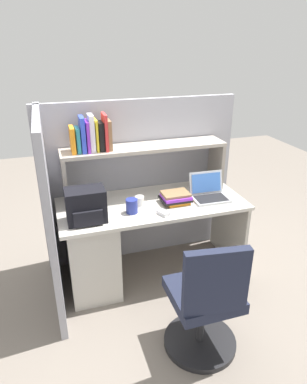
% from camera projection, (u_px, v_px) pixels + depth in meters
% --- Properties ---
extents(ground_plane, '(8.00, 8.00, 0.00)m').
position_uv_depth(ground_plane, '(152.00, 271.00, 3.28)').
color(ground_plane, slate).
extents(desk, '(1.60, 0.70, 0.73)m').
position_uv_depth(desk, '(109.00, 242.00, 3.00)').
color(desk, beige).
rests_on(desk, ground_plane).
extents(cubicle_partition_rear, '(1.84, 0.05, 1.55)m').
position_uv_depth(cubicle_partition_rear, '(140.00, 182.00, 3.29)').
color(cubicle_partition_rear, '#9E9EA8').
rests_on(cubicle_partition_rear, ground_plane).
extents(cubicle_partition_left, '(0.05, 1.06, 1.55)m').
position_uv_depth(cubicle_partition_left, '(50.00, 214.00, 2.68)').
color(cubicle_partition_left, '#9E9EA8').
rests_on(cubicle_partition_left, ground_plane).
extents(overhead_hutch, '(1.44, 0.28, 0.45)m').
position_uv_depth(overhead_hutch, '(145.00, 157.00, 3.01)').
color(overhead_hutch, gray).
rests_on(overhead_hutch, desk).
extents(reference_books_on_shelf, '(0.33, 0.18, 0.30)m').
position_uv_depth(reference_books_on_shelf, '(91.00, 135.00, 2.79)').
color(reference_books_on_shelf, orange).
rests_on(reference_books_on_shelf, overhead_hutch).
extents(laptop, '(0.32, 0.27, 0.22)m').
position_uv_depth(laptop, '(209.00, 193.00, 3.04)').
color(laptop, '#B7BABF').
rests_on(laptop, desk).
extents(backpack, '(0.30, 0.23, 0.26)m').
position_uv_depth(backpack, '(86.00, 206.00, 2.63)').
color(backpack, black).
rests_on(backpack, desk).
extents(computer_mouse, '(0.10, 0.12, 0.03)m').
position_uv_depth(computer_mouse, '(163.00, 213.00, 2.76)').
color(computer_mouse, silver).
rests_on(computer_mouse, desk).
extents(paper_cup, '(0.08, 0.08, 0.08)m').
position_uv_depth(paper_cup, '(140.00, 201.00, 2.91)').
color(paper_cup, white).
rests_on(paper_cup, desk).
extents(snack_canister, '(0.10, 0.10, 0.12)m').
position_uv_depth(snack_canister, '(132.00, 206.00, 2.78)').
color(snack_canister, navy).
rests_on(snack_canister, desk).
extents(desk_book_stack, '(0.25, 0.19, 0.10)m').
position_uv_depth(desk_book_stack, '(176.00, 198.00, 2.95)').
color(desk_book_stack, orange).
rests_on(desk_book_stack, desk).
extents(office_chair, '(0.52, 0.52, 0.93)m').
position_uv_depth(office_chair, '(205.00, 306.00, 2.30)').
color(office_chair, black).
rests_on(office_chair, ground_plane).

